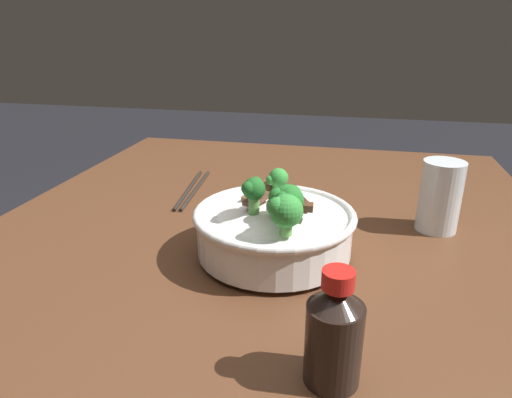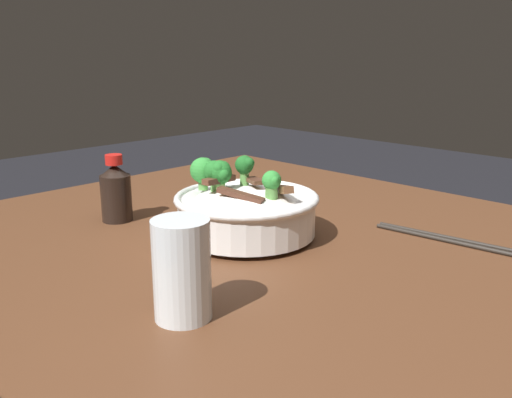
% 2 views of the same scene
% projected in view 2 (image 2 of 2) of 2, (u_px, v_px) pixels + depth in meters
% --- Properties ---
extents(dining_table, '(1.20, 0.99, 0.76)m').
position_uv_depth(dining_table, '(283.00, 290.00, 0.94)').
color(dining_table, '#56331E').
rests_on(dining_table, ground).
extents(rice_bowl, '(0.24, 0.24, 0.13)m').
position_uv_depth(rice_bowl, '(245.00, 208.00, 0.93)').
color(rice_bowl, white).
rests_on(rice_bowl, dining_table).
extents(drinking_glass, '(0.07, 0.07, 0.12)m').
position_uv_depth(drinking_glass, '(182.00, 276.00, 0.65)').
color(drinking_glass, white).
rests_on(drinking_glass, dining_table).
extents(chopsticks_pair, '(0.23, 0.05, 0.01)m').
position_uv_depth(chopsticks_pair, '(442.00, 238.00, 0.92)').
color(chopsticks_pair, '#28231E').
rests_on(chopsticks_pair, dining_table).
extents(soy_sauce_bottle, '(0.06, 0.06, 0.12)m').
position_uv_depth(soy_sauce_bottle, '(116.00, 192.00, 1.02)').
color(soy_sauce_bottle, black).
rests_on(soy_sauce_bottle, dining_table).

